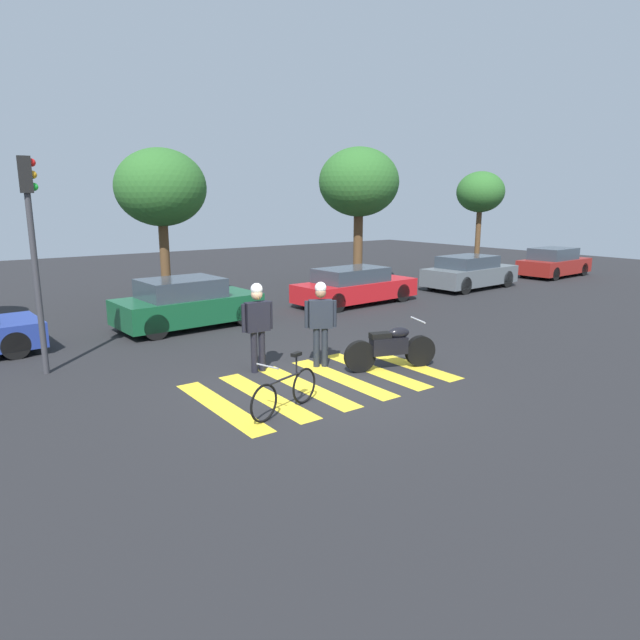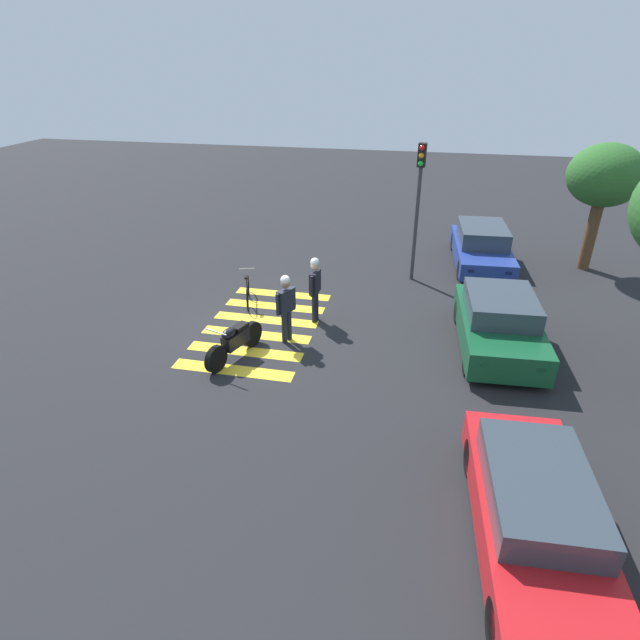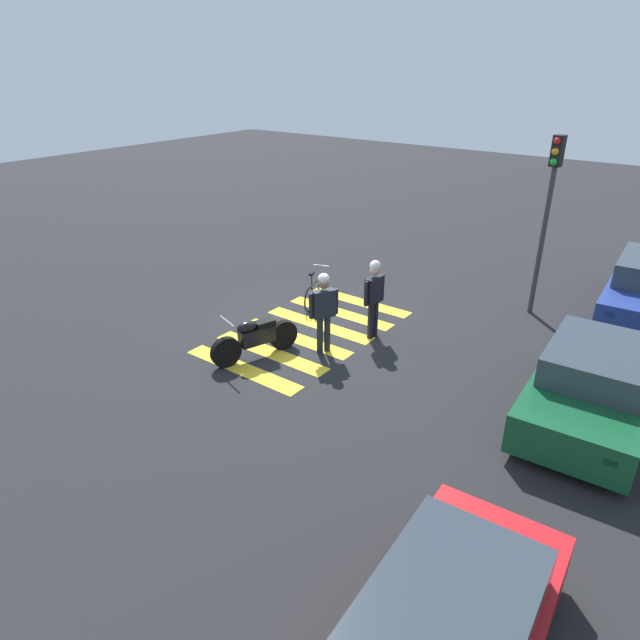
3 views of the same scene
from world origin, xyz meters
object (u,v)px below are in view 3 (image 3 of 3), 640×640
officer_by_motorcycle (374,293)px  car_green_compact (593,387)px  police_motorcycle (255,338)px  leaning_bicycle (316,291)px  officer_on_foot (324,307)px  traffic_light_pole (549,199)px

officer_by_motorcycle → car_green_compact: size_ratio=0.47×
police_motorcycle → leaning_bicycle: size_ratio=1.23×
leaning_bicycle → car_green_compact: car_green_compact is taller
officer_on_foot → car_green_compact: size_ratio=0.46×
police_motorcycle → leaning_bicycle: (-3.16, -0.76, -0.11)m
officer_by_motorcycle → car_green_compact: (0.48, 4.89, -0.44)m
officer_on_foot → traffic_light_pole: bearing=148.7°
police_motorcycle → officer_by_motorcycle: 2.89m
car_green_compact → traffic_light_pole: (-4.12, -2.37, 2.26)m
traffic_light_pole → police_motorcycle: bearing=-33.8°
leaning_bicycle → officer_on_foot: 2.82m
officer_by_motorcycle → traffic_light_pole: (-3.64, 2.52, 1.83)m
leaning_bicycle → officer_by_motorcycle: (0.78, 2.27, 0.75)m
police_motorcycle → officer_on_foot: officer_on_foot is taller
car_green_compact → leaning_bicycle: bearing=-100.0°
officer_on_foot → traffic_light_pole: (-4.93, 3.00, 1.85)m
police_motorcycle → traffic_light_pole: traffic_light_pole is taller
officer_by_motorcycle → car_green_compact: bearing=84.4°
traffic_light_pole → leaning_bicycle: bearing=-59.1°
leaning_bicycle → officer_by_motorcycle: size_ratio=0.87×
leaning_bicycle → car_green_compact: 7.27m
officer_on_foot → police_motorcycle: bearing=-43.3°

